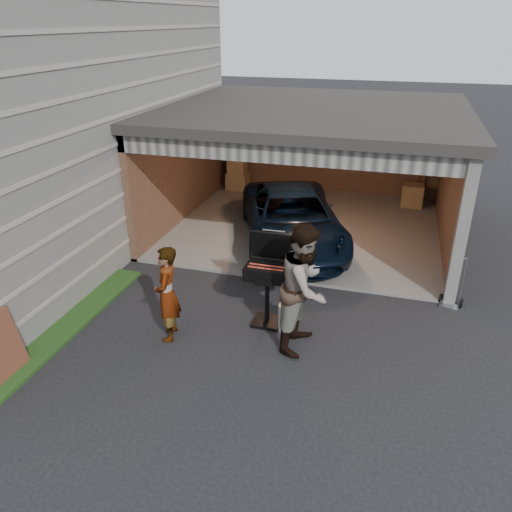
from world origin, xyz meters
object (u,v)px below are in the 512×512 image
Objects in this scene: minivan at (292,221)px; propane_tank at (288,318)px; bbq_grill at (268,274)px; hand_truck at (451,297)px; man at (305,287)px; woman at (167,294)px.

minivan is 9.42× the size of propane_tank.
bbq_grill is 0.80m from propane_tank.
bbq_grill is 3.42m from hand_truck.
propane_tank is (-0.32, 0.31, -0.78)m from man.
minivan is at bearing 95.26° from bbq_grill.
propane_tank is at bearing -20.62° from bbq_grill.
minivan is 3.79m from man.
woman is 1.02× the size of bbq_grill.
man is 0.90m from propane_tank.
woman reaches higher than bbq_grill.
minivan is at bearing 167.52° from hand_truck.
man is at bearing -44.51° from propane_tank.
bbq_grill is at bearing 159.38° from propane_tank.
propane_tank is (0.67, -3.33, -0.38)m from minivan.
man is 4.37× the size of propane_tank.
minivan reaches higher than hand_truck.
woman is 3.40× the size of propane_tank.
hand_truck is at bearing -42.64° from man.
man is 2.10× the size of hand_truck.
hand_truck is at bearing -48.14° from minivan.
hand_truck is (2.32, 1.88, -0.83)m from man.
minivan is 3.77m from hand_truck.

